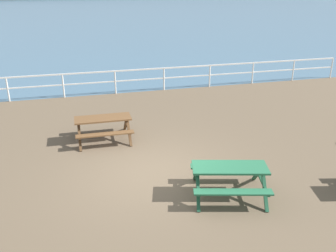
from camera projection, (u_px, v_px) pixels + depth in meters
ground_plane at (153, 175)px, 10.25m from camera, size 30.00×24.00×0.20m
sea_band at (78, 13)px, 57.57m from camera, size 142.00×90.00×0.01m
seaward_railing at (115, 77)px, 16.89m from camera, size 23.07×0.07×1.08m
picnic_table_near_left at (229, 174)px, 8.94m from camera, size 2.13×1.92×0.80m
picnic_table_mid_centre at (103, 123)px, 12.05m from camera, size 1.82×1.57×0.80m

